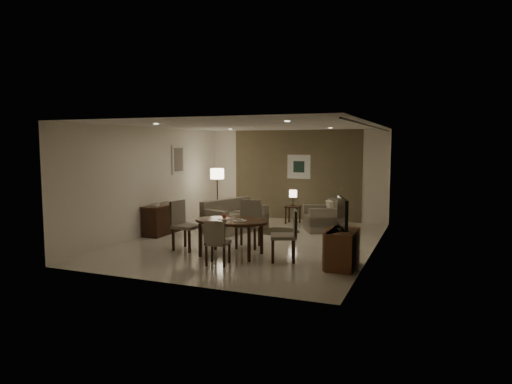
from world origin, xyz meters
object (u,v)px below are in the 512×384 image
at_px(dining_table, 231,238).
at_px(chair_left, 187,226).
at_px(chair_far, 248,224).
at_px(floor_lamp, 217,195).
at_px(sofa, 235,216).
at_px(side_table, 293,215).
at_px(chair_right, 283,236).
at_px(chair_near, 218,242).
at_px(tv_cabinet, 343,249).
at_px(console_desk, 162,219).
at_px(armchair, 323,215).

height_order(dining_table, chair_left, chair_left).
bearing_deg(chair_far, floor_lamp, 119.38).
relative_size(sofa, side_table, 3.37).
height_order(chair_right, side_table, chair_right).
bearing_deg(side_table, dining_table, -90.97).
bearing_deg(chair_left, chair_near, -119.98).
bearing_deg(tv_cabinet, dining_table, 177.62).
bearing_deg(floor_lamp, side_table, 12.76).
bearing_deg(dining_table, floor_lamp, 120.27).
relative_size(console_desk, sofa, 0.69).
bearing_deg(side_table, chair_right, -75.58).
distance_m(chair_far, armchair, 2.75).
xyz_separation_m(chair_far, sofa, (-1.05, 1.65, -0.11)).
height_order(chair_near, side_table, chair_near).
distance_m(chair_far, chair_right, 1.36).
xyz_separation_m(chair_far, chair_right, (1.09, -0.82, -0.01)).
bearing_deg(chair_left, armchair, -28.19).
xyz_separation_m(tv_cabinet, armchair, (-1.19, 3.41, 0.06)).
distance_m(console_desk, armchair, 4.16).
relative_size(chair_far, chair_left, 0.98).
relative_size(chair_right, sofa, 0.58).
height_order(dining_table, floor_lamp, floor_lamp).
height_order(chair_right, armchair, chair_right).
bearing_deg(dining_table, chair_near, -84.55).
distance_m(chair_near, chair_far, 1.55).
distance_m(chair_left, sofa, 2.35).
xyz_separation_m(tv_cabinet, dining_table, (-2.31, 0.10, 0.02)).
bearing_deg(chair_far, chair_left, -156.65).
bearing_deg(armchair, dining_table, -46.59).
bearing_deg(chair_left, chair_far, -52.38).
bearing_deg(armchair, side_table, -154.36).
bearing_deg(dining_table, chair_left, 174.84).
xyz_separation_m(chair_far, floor_lamp, (-2.14, 2.81, 0.27)).
height_order(chair_near, armchair, chair_near).
height_order(console_desk, dining_table, console_desk).
xyz_separation_m(console_desk, dining_table, (2.58, -1.40, -0.01)).
xyz_separation_m(dining_table, floor_lamp, (-2.10, 3.60, 0.42)).
relative_size(console_desk, chair_far, 1.16).
xyz_separation_m(console_desk, armchair, (3.70, 1.91, 0.04)).
height_order(sofa, side_table, sofa).
bearing_deg(chair_near, armchair, -113.05).
relative_size(tv_cabinet, side_table, 1.74).
xyz_separation_m(chair_right, side_table, (-1.06, 4.12, -0.24)).
bearing_deg(chair_near, tv_cabinet, -172.22).
bearing_deg(dining_table, chair_far, 86.84).
relative_size(chair_near, side_table, 1.68).
relative_size(dining_table, sofa, 0.90).
distance_m(sofa, floor_lamp, 1.64).
height_order(sofa, floor_lamp, floor_lamp).
relative_size(dining_table, chair_right, 1.55).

